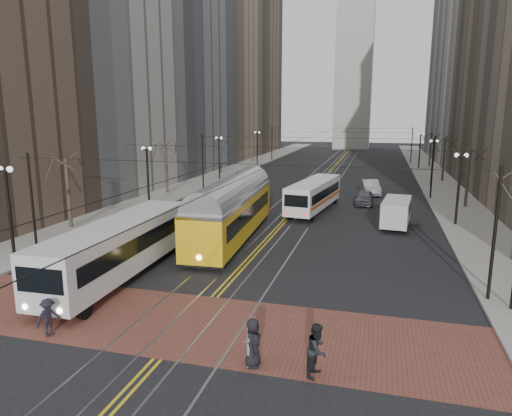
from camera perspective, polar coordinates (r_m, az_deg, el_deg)
The scene contains 24 objects.
ground at distance 23.86m, azimuth -4.40°, elevation -10.18°, with size 260.00×260.00×0.00m, color black.
sidewalk_left at distance 70.13m, azimuth -3.66°, elevation 4.43°, with size 5.00×140.00×0.15m, color gray.
sidewalk_right at distance 66.83m, azimuth 21.53°, elevation 3.28°, with size 5.00×140.00×0.15m, color gray.
crosswalk_band at distance 20.46m, azimuth -8.26°, elevation -14.12°, with size 25.00×6.00×0.01m, color brown.
streetcar_rails at distance 66.85m, azimuth 8.64°, elevation 3.90°, with size 4.80×130.00×0.02m, color gray.
centre_lines at distance 66.85m, azimuth 8.64°, elevation 3.91°, with size 0.42×130.00×0.01m, color gold.
building_left_mid at distance 74.99m, azimuth -11.57°, elevation 17.65°, with size 16.00×20.00×34.00m, color slate.
building_left_midfar at distance 95.19m, azimuth -7.16°, elevation 21.93°, with size 20.00×20.00×52.00m, color gray.
building_left_far at distance 112.38m, azimuth -2.04°, elevation 17.33°, with size 16.00×20.00×40.00m, color brown.
building_right_far at distance 108.90m, azimuth 25.75°, elevation 16.41°, with size 16.00×20.00×40.00m, color slate.
clock_tower at distance 126.01m, azimuth 12.51°, elevation 23.81°, with size 12.00×12.00×66.00m.
lamp_posts at distance 50.52m, azimuth 6.56°, elevation 4.68°, with size 27.60×57.20×5.60m.
street_trees at distance 56.91m, azimuth 7.56°, elevation 5.43°, with size 31.68×53.28×5.60m.
trolley_wires at distance 56.40m, azimuth 7.53°, elevation 6.37°, with size 25.96×120.00×6.60m.
transit_bus at distance 26.14m, azimuth -16.68°, elevation -5.04°, with size 2.63×12.60×3.15m, color silver.
streetcar at distance 32.79m, azimuth -2.97°, elevation -0.89°, with size 2.76×14.86×3.50m, color gold.
rear_bus at distance 42.60m, azimuth 7.25°, elevation 1.49°, with size 2.36×10.87×2.84m, color white.
cargo_van at distance 37.82m, azimuth 17.11°, elevation -0.67°, with size 1.97×5.11×2.26m, color silver.
sedan_grey at distance 46.75m, azimuth 13.38°, elevation 1.31°, with size 1.72×4.27×1.45m, color #44474D.
sedan_silver at distance 52.76m, azimuth 14.10°, elevation 2.53°, with size 1.73×4.97×1.64m, color #93969A.
pedestrian_a at distance 16.87m, azimuth -0.37°, elevation -16.47°, with size 0.87×0.57×1.79m, color black.
pedestrian_b at distance 16.95m, azimuth -0.84°, elevation -16.69°, with size 0.58×0.38×1.60m, color gray.
pedestrian_c at distance 16.45m, azimuth 7.68°, elevation -17.14°, with size 0.92×0.72×1.90m, color black.
pedestrian_d at distance 20.72m, azimuth -24.54°, elevation -12.33°, with size 1.03×0.59×1.59m, color black.
Camera 1 is at (7.53, -20.83, 8.86)m, focal length 32.00 mm.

